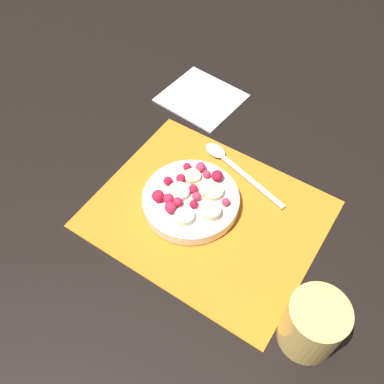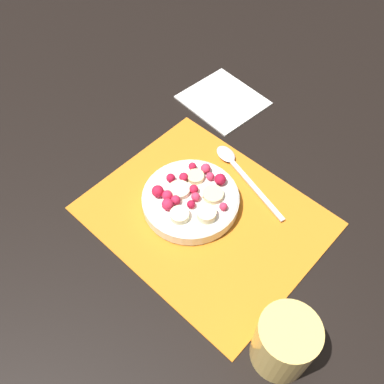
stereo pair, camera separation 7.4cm
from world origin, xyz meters
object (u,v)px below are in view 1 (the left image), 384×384
at_px(spoon, 228,161).
at_px(napkin, 201,97).
at_px(fruit_bowl, 192,197).
at_px(drinking_glass, 312,325).

height_order(spoon, napkin, spoon).
height_order(fruit_bowl, napkin, fruit_bowl).
distance_m(spoon, drinking_glass, 0.35).
xyz_separation_m(spoon, drinking_glass, (-0.26, 0.22, 0.04)).
xyz_separation_m(spoon, napkin, (0.14, -0.13, -0.01)).
height_order(fruit_bowl, drinking_glass, drinking_glass).
height_order(drinking_glass, napkin, drinking_glass).
relative_size(drinking_glass, napkin, 0.59).
relative_size(fruit_bowl, spoon, 0.86).
xyz_separation_m(fruit_bowl, napkin, (0.14, -0.25, -0.02)).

